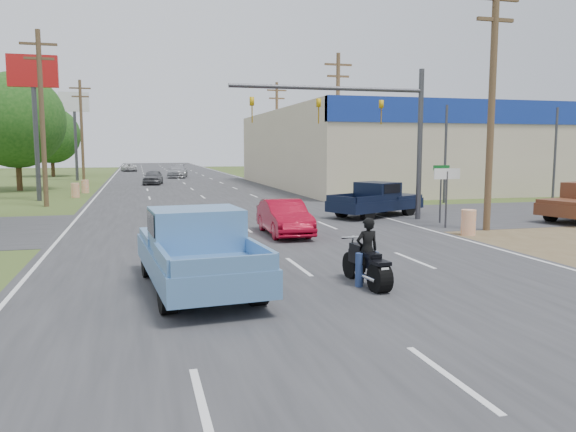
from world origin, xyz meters
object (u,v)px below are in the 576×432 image
object	(u,v)px
red_convertible	(284,218)
distant_car_silver	(178,171)
motorcycle	(368,267)
distant_car_white	(129,168)
navy_pickup	(378,199)
distant_car_grey	(153,177)
rider	(367,254)
blue_pickup	(196,248)

from	to	relation	value
red_convertible	distant_car_silver	xyz separation A→B (m)	(-0.96, 45.43, 0.08)
red_convertible	motorcycle	xyz separation A→B (m)	(-0.13, -8.52, -0.18)
distant_car_silver	distant_car_white	xyz separation A→B (m)	(-5.73, 20.29, -0.18)
navy_pickup	distant_car_grey	world-z (taller)	navy_pickup
navy_pickup	distant_car_white	world-z (taller)	navy_pickup
motorcycle	distant_car_silver	size ratio (longest dim) A/B	0.43
rider	blue_pickup	size ratio (longest dim) A/B	0.27
navy_pickup	distant_car_silver	xyz separation A→B (m)	(-6.94, 40.76, -0.10)
distant_car_white	distant_car_silver	bearing A→B (deg)	97.67
motorcycle	distant_car_white	size ratio (longest dim) A/B	0.54
rider	distant_car_grey	distance (m)	41.83
rider	distant_car_grey	size ratio (longest dim) A/B	0.40
blue_pickup	distant_car_grey	size ratio (longest dim) A/B	1.49
rider	navy_pickup	xyz separation A→B (m)	(6.12, 13.13, 0.06)
navy_pickup	distant_car_grey	size ratio (longest dim) A/B	1.36
rider	blue_pickup	world-z (taller)	blue_pickup
distant_car_silver	red_convertible	bearing A→B (deg)	-80.63
distant_car_grey	distant_car_silver	world-z (taller)	distant_car_silver
distant_car_grey	motorcycle	bearing A→B (deg)	-76.68
rider	distant_car_silver	distance (m)	53.90
red_convertible	distant_car_grey	bearing A→B (deg)	97.60
red_convertible	distant_car_grey	distance (m)	33.43
red_convertible	distant_car_white	distance (m)	66.06
blue_pickup	distant_car_white	world-z (taller)	blue_pickup
distant_car_white	red_convertible	bearing A→B (deg)	87.71
navy_pickup	distant_car_grey	bearing A→B (deg)	173.23
motorcycle	rider	distance (m)	0.30
distant_car_grey	distant_car_white	size ratio (longest dim) A/B	0.97
red_convertible	rider	xyz separation A→B (m)	(-0.14, -8.46, 0.12)
motorcycle	distant_car_silver	world-z (taller)	distant_car_silver
blue_pickup	navy_pickup	distance (m)	15.88
distant_car_silver	navy_pickup	bearing A→B (deg)	-72.18
red_convertible	blue_pickup	bearing A→B (deg)	-118.18
navy_pickup	distant_car_grey	xyz separation A→B (m)	(-10.05, 28.52, -0.17)
navy_pickup	distant_car_white	distance (m)	62.36
distant_car_grey	blue_pickup	bearing A→B (deg)	-82.19
motorcycle	rider	xyz separation A→B (m)	(-0.01, 0.06, 0.30)
rider	navy_pickup	distance (m)	14.48
red_convertible	distant_car_white	size ratio (longest dim) A/B	0.98
red_convertible	rider	size ratio (longest dim) A/B	2.58
navy_pickup	distant_car_white	size ratio (longest dim) A/B	1.31
motorcycle	distant_car_silver	xyz separation A→B (m)	(-0.83, 53.95, 0.26)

